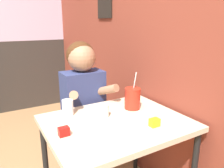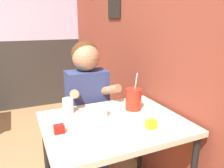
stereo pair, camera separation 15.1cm
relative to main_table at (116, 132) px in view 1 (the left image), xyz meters
name	(u,v)px [view 1 (the left image)]	position (x,y,z in m)	size (l,w,h in m)	color
brick_wall_right	(104,24)	(0.51, 1.11, 0.68)	(0.08, 4.78, 2.70)	brown
main_table	(116,132)	(0.00, 0.00, 0.00)	(0.90, 0.72, 0.75)	beige
person_seated	(84,107)	(-0.02, 0.52, 0.00)	(0.42, 0.42, 1.23)	navy
cocktail_pitcher	(132,98)	(0.21, 0.12, 0.16)	(0.12, 0.12, 0.28)	#B22819
glass_near_pitcher	(68,107)	(-0.24, 0.25, 0.13)	(0.08, 0.08, 0.11)	silver
glass_center	(104,111)	(-0.04, 0.10, 0.12)	(0.06, 0.06, 0.09)	silver
condiment_ketchup	(64,132)	(-0.36, -0.02, 0.10)	(0.06, 0.04, 0.05)	#B7140F
condiment_mustard	(154,122)	(0.16, -0.18, 0.10)	(0.06, 0.04, 0.05)	yellow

